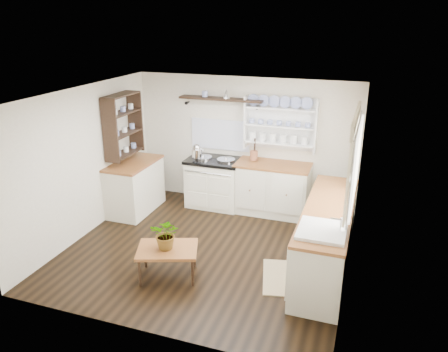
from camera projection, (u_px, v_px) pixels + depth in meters
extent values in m
cube|color=black|center=(207.00, 249.00, 6.49)|extent=(4.00, 3.80, 0.01)
cube|color=beige|center=(245.00, 142.00, 7.78)|extent=(4.00, 0.02, 2.30)
cube|color=beige|center=(354.00, 195.00, 5.48)|extent=(0.02, 3.80, 2.30)
cube|color=beige|center=(85.00, 162.00, 6.71)|extent=(0.02, 3.80, 2.30)
cube|color=white|center=(205.00, 95.00, 5.70)|extent=(4.00, 3.80, 0.01)
cube|color=white|center=(355.00, 165.00, 5.50)|extent=(0.04, 1.40, 1.00)
cube|color=white|center=(353.00, 165.00, 5.51)|extent=(0.02, 1.50, 1.10)
cube|color=beige|center=(356.00, 119.00, 5.31)|extent=(0.04, 1.55, 0.18)
cube|color=white|center=(215.00, 184.00, 7.88)|extent=(0.94, 0.61, 0.83)
cube|color=black|center=(214.00, 161.00, 7.73)|extent=(0.98, 0.65, 0.05)
cylinder|color=silver|center=(203.00, 157.00, 7.78)|extent=(0.32, 0.32, 0.03)
cylinder|color=silver|center=(226.00, 160.00, 7.65)|extent=(0.32, 0.32, 0.03)
cylinder|color=silver|center=(207.00, 173.00, 7.46)|extent=(0.85, 0.02, 0.02)
cube|color=#EDE8CC|center=(272.00, 189.00, 7.57)|extent=(1.25, 0.60, 0.88)
cube|color=brown|center=(273.00, 165.00, 7.42)|extent=(1.27, 0.63, 0.04)
cube|color=#EDE8CC|center=(326.00, 238.00, 5.90)|extent=(0.60, 2.40, 0.88)
cube|color=brown|center=(329.00, 208.00, 5.75)|extent=(0.62, 2.43, 0.04)
cube|color=white|center=(321.00, 240.00, 5.12)|extent=(0.55, 0.60, 0.28)
cylinder|color=silver|center=(340.00, 227.00, 4.98)|extent=(0.02, 0.02, 0.22)
cube|color=#EDE8CC|center=(135.00, 187.00, 7.66)|extent=(0.60, 1.10, 0.88)
cube|color=brown|center=(133.00, 163.00, 7.51)|extent=(0.62, 1.13, 0.04)
cube|color=white|center=(281.00, 123.00, 7.42)|extent=(1.20, 0.03, 0.90)
cube|color=white|center=(280.00, 124.00, 7.34)|extent=(1.20, 0.22, 0.02)
cylinder|color=navy|center=(281.00, 108.00, 7.26)|extent=(0.20, 0.02, 0.20)
cube|color=black|center=(221.00, 99.00, 7.52)|extent=(1.50, 0.24, 0.04)
cone|color=black|center=(188.00, 102.00, 7.82)|extent=(0.06, 0.20, 0.06)
cone|color=black|center=(258.00, 107.00, 7.42)|extent=(0.06, 0.20, 0.06)
cube|color=black|center=(123.00, 125.00, 7.32)|extent=(0.28, 0.80, 1.05)
cylinder|color=#955536|center=(254.00, 155.00, 7.57)|extent=(0.14, 0.14, 0.16)
cube|color=brown|center=(167.00, 250.00, 5.69)|extent=(0.91, 0.78, 0.04)
cylinder|color=black|center=(140.00, 273.00, 5.55)|extent=(0.04, 0.04, 0.38)
cylinder|color=black|center=(145.00, 255.00, 5.98)|extent=(0.04, 0.04, 0.38)
cylinder|color=black|center=(192.00, 273.00, 5.56)|extent=(0.04, 0.04, 0.38)
cylinder|color=black|center=(194.00, 255.00, 5.98)|extent=(0.04, 0.04, 0.38)
imported|color=#3F7233|center=(167.00, 234.00, 5.61)|extent=(0.41, 0.37, 0.42)
cube|color=#80654B|center=(284.00, 277.00, 5.78)|extent=(0.73, 0.95, 0.02)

